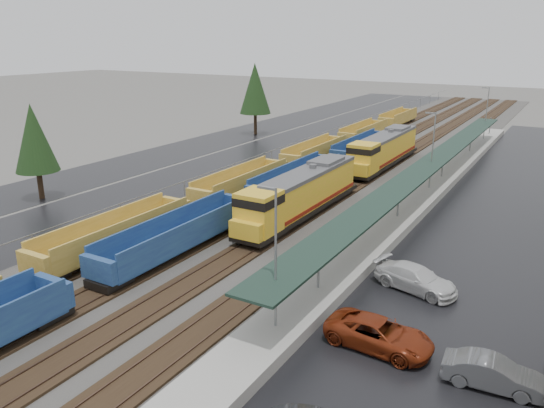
{
  "coord_description": "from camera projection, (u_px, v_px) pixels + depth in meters",
  "views": [
    {
      "loc": [
        21.38,
        -0.66,
        14.71
      ],
      "look_at": [
        1.04,
        34.09,
        2.0
      ],
      "focal_mm": 35.0,
      "sensor_mm": 36.0,
      "label": 1
    }
  ],
  "objects": [
    {
      "name": "east_commuter_lot",
      "position": [
        535.0,
        210.0,
        47.27
      ],
      "size": [
        16.0,
        100.0,
        0.02
      ],
      "primitive_type": "cube",
      "color": "black",
      "rests_on": "ground"
    },
    {
      "name": "ballast_strip",
      "position": [
        372.0,
        163.0,
        64.64
      ],
      "size": [
        20.0,
        160.0,
        0.08
      ],
      "primitive_type": "cube",
      "color": "#302D2B",
      "rests_on": "ground"
    },
    {
      "name": "parked_car_east_c",
      "position": [
        416.0,
        279.0,
        32.04
      ],
      "size": [
        3.29,
        5.52,
        1.5
      ],
      "primitive_type": "imported",
      "rotation": [
        0.0,
        0.0,
        1.32
      ],
      "color": "silver",
      "rests_on": "ground"
    },
    {
      "name": "parked_car_east_e",
      "position": [
        493.0,
        374.0,
        23.09
      ],
      "size": [
        1.81,
        4.35,
        1.4
      ],
      "primitive_type": "imported",
      "rotation": [
        0.0,
        0.0,
        1.65
      ],
      "color": "#56585B",
      "rests_on": "ground"
    },
    {
      "name": "locomotive_trail",
      "position": [
        383.0,
        150.0,
        61.35
      ],
      "size": [
        2.76,
        18.18,
        4.12
      ],
      "color": "black",
      "rests_on": "ground"
    },
    {
      "name": "west_parking_lot",
      "position": [
        266.0,
        150.0,
        71.88
      ],
      "size": [
        10.0,
        160.0,
        0.02
      ],
      "primitive_type": "cube",
      "color": "black",
      "rests_on": "ground"
    },
    {
      "name": "station_platform",
      "position": [
        429.0,
        187.0,
        51.64
      ],
      "size": [
        3.0,
        80.0,
        8.0
      ],
      "color": "#9E9B93",
      "rests_on": "ground"
    },
    {
      "name": "tree_west_far",
      "position": [
        255.0,
        88.0,
        81.82
      ],
      "size": [
        4.84,
        4.84,
        11.0
      ],
      "color": "#332316",
      "rests_on": "ground"
    },
    {
      "name": "well_string_blue",
      "position": [
        180.0,
        237.0,
        37.58
      ],
      "size": [
        2.7,
        87.44,
        2.4
      ],
      "color": "navy",
      "rests_on": "ground"
    },
    {
      "name": "trackbed",
      "position": [
        372.0,
        162.0,
        64.61
      ],
      "size": [
        14.6,
        160.0,
        0.22
      ],
      "color": "black",
      "rests_on": "ground"
    },
    {
      "name": "parked_car_east_b",
      "position": [
        379.0,
        334.0,
        26.07
      ],
      "size": [
        2.83,
        5.51,
        1.49
      ],
      "primitive_type": "imported",
      "rotation": [
        0.0,
        0.0,
        1.5
      ],
      "color": "maroon",
      "rests_on": "ground"
    },
    {
      "name": "well_string_yellow",
      "position": [
        242.0,
        184.0,
        51.05
      ],
      "size": [
        2.66,
        111.59,
        2.36
      ],
      "color": "#AC8930",
      "rests_on": "ground"
    },
    {
      "name": "west_road",
      "position": [
        207.0,
        143.0,
        76.69
      ],
      "size": [
        9.0,
        160.0,
        0.02
      ],
      "primitive_type": "cube",
      "color": "black",
      "rests_on": "ground"
    },
    {
      "name": "tree_west_near",
      "position": [
        34.0,
        138.0,
        48.81
      ],
      "size": [
        3.96,
        3.96,
        9.0
      ],
      "color": "#332316",
      "rests_on": "ground"
    },
    {
      "name": "chainlink_fence",
      "position": [
        297.0,
        145.0,
        67.46
      ],
      "size": [
        0.08,
        160.04,
        2.02
      ],
      "color": "gray",
      "rests_on": "ground"
    },
    {
      "name": "locomotive_lead",
      "position": [
        299.0,
        194.0,
        44.07
      ],
      "size": [
        2.76,
        18.18,
        4.12
      ],
      "color": "black",
      "rests_on": "ground"
    }
  ]
}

